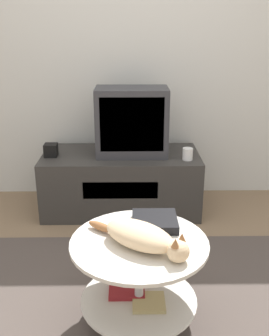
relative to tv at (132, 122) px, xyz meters
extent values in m
plane|color=#7F664C|center=(0.04, -1.30, -0.74)|extent=(12.00, 12.00, 0.00)
cube|color=silver|center=(0.04, 0.38, 0.56)|extent=(8.00, 0.05, 2.60)
cube|color=#4C423D|center=(0.04, -1.30, -0.73)|extent=(2.06, 1.58, 0.02)
cube|color=#33302D|center=(-0.09, 0.00, -0.50)|extent=(1.25, 0.59, 0.48)
cube|color=black|center=(-0.09, -0.29, -0.46)|extent=(0.56, 0.01, 0.13)
cube|color=#333338|center=(0.00, 0.00, 0.00)|extent=(0.56, 0.32, 0.53)
cube|color=black|center=(0.00, -0.15, 0.01)|extent=(0.48, 0.01, 0.41)
cube|color=black|center=(-0.63, -0.05, -0.21)|extent=(0.10, 0.10, 0.10)
cylinder|color=white|center=(0.43, -0.15, -0.22)|extent=(0.08, 0.08, 0.09)
cylinder|color=#B2B2B7|center=(0.03, -1.37, -0.72)|extent=(0.28, 0.28, 0.01)
cylinder|color=#B7B7BC|center=(0.03, -1.37, -0.50)|extent=(0.04, 0.04, 0.46)
cylinder|color=beige|center=(0.03, -1.37, -0.58)|extent=(0.58, 0.58, 0.01)
cylinder|color=beige|center=(0.03, -1.37, -0.26)|extent=(0.66, 0.66, 0.02)
cube|color=maroon|center=(-0.04, -1.33, -0.56)|extent=(0.18, 0.14, 0.02)
cube|color=tan|center=(0.07, -1.41, -0.57)|extent=(0.16, 0.15, 0.02)
cube|color=black|center=(0.11, -1.22, -0.22)|extent=(0.23, 0.21, 0.05)
ellipsoid|color=beige|center=(0.02, -1.41, -0.19)|extent=(0.39, 0.36, 0.11)
sphere|color=beige|center=(0.19, -1.54, -0.20)|extent=(0.10, 0.10, 0.10)
cone|color=#996038|center=(0.21, -1.52, -0.14)|extent=(0.04, 0.04, 0.04)
cone|color=#996038|center=(0.17, -1.56, -0.14)|extent=(0.04, 0.04, 0.04)
ellipsoid|color=#996038|center=(-0.16, -1.27, -0.22)|extent=(0.15, 0.13, 0.04)
camera|label=1|loc=(-0.02, -2.99, 0.72)|focal=42.00mm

